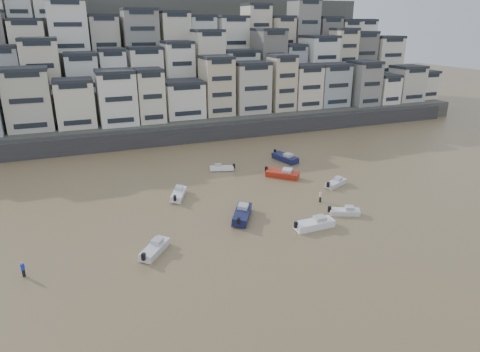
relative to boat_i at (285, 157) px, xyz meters
name	(u,v)px	position (x,y,z in m)	size (l,w,h in m)	color
harbor_wall	(187,134)	(-13.76, 19.98, 0.86)	(140.00, 3.00, 3.50)	#38383A
hillside	(166,65)	(-9.02, 59.82, 12.12)	(141.04, 66.00, 50.00)	#4C4C47
boat_i	(285,157)	(0.00, 0.00, 0.00)	(6.50, 2.13, 1.77)	#161B45
boat_c	(242,212)	(-17.05, -20.56, 0.02)	(6.64, 2.17, 1.81)	#141840
boat_j	(155,247)	(-29.79, -25.37, -0.16)	(5.29, 1.73, 1.44)	silver
boat_b	(345,211)	(-3.49, -24.64, -0.28)	(4.46, 1.46, 1.22)	silver
boat_h	(222,167)	(-13.08, -0.85, -0.26)	(4.63, 1.51, 1.26)	white
boat_e	(282,173)	(-4.67, -8.07, -0.05)	(6.16, 2.02, 1.68)	#AA2514
boat_f	(178,193)	(-23.27, -10.23, -0.13)	(5.54, 1.81, 1.51)	white
boat_a	(314,223)	(-9.51, -26.64, -0.09)	(5.81, 1.90, 1.59)	white
boat_d	(336,182)	(1.59, -14.78, -0.22)	(4.86, 1.59, 1.33)	silver
person_blue	(23,269)	(-43.41, -25.17, -0.02)	(0.44, 0.44, 1.74)	#1A2FC7
person_pink	(320,196)	(-4.25, -19.54, -0.02)	(0.44, 0.44, 1.74)	beige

